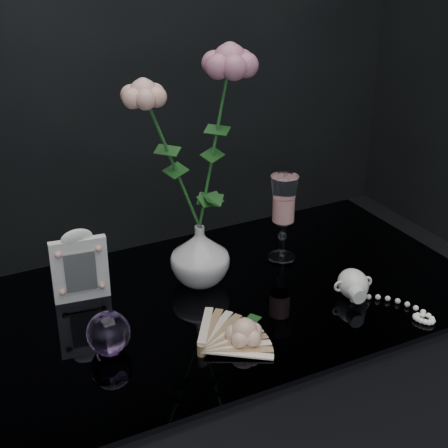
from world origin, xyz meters
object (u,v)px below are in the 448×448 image
wine_glass (283,218)px  loose_rose (244,332)px  pearl_jar (353,283)px  vase (200,255)px  picture_frame (79,265)px  paperweight (108,333)px

wine_glass → loose_rose: (-0.23, -0.25, -0.07)m
loose_rose → pearl_jar: pearl_jar is taller
vase → loose_rose: bearing=-95.8°
picture_frame → pearl_jar: picture_frame is taller
picture_frame → pearl_jar: bearing=-18.4°
picture_frame → paperweight: bearing=-84.7°
picture_frame → vase: bearing=-3.6°
vase → picture_frame: (-0.24, 0.05, 0.01)m
paperweight → pearl_jar: paperweight is taller
paperweight → pearl_jar: bearing=-5.2°
paperweight → loose_rose: paperweight is taller
loose_rose → pearl_jar: 0.28m
pearl_jar → picture_frame: bearing=164.0°
picture_frame → pearl_jar: 0.55m
wine_glass → paperweight: wine_glass is taller
picture_frame → pearl_jar: (0.49, -0.24, -0.05)m
vase → paperweight: bearing=-149.4°
vase → paperweight: size_ratio=1.65×
vase → pearl_jar: (0.25, -0.19, -0.03)m
wine_glass → paperweight: 0.49m
vase → paperweight: 0.29m
picture_frame → loose_rose: (0.22, -0.28, -0.05)m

